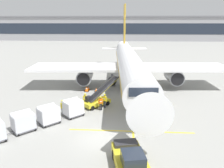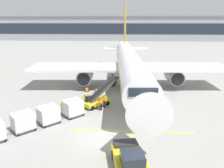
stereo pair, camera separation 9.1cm
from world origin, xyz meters
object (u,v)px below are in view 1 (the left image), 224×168
baggage_cart_second (48,114)px  baggage_cart_third (23,121)px  baggage_cart_lead (73,107)px  safety_cone_engine_keepout (86,89)px  pushback_tug (131,160)px  ground_crew_marshaller (101,102)px  parked_airplane (129,64)px  ground_crew_by_carts (63,106)px  safety_cone_nose_mark (96,90)px  belt_loader (98,99)px  safety_cone_wingtip (88,88)px  ground_crew_wingwalker (105,100)px  ground_crew_by_loader (85,99)px

baggage_cart_second → baggage_cart_third: 2.55m
baggage_cart_lead → baggage_cart_third: 5.46m
safety_cone_engine_keepout → baggage_cart_second: bearing=-100.1°
pushback_tug → ground_crew_marshaller: (-3.32, 10.87, 0.17)m
baggage_cart_second → ground_crew_marshaller: size_ratio=1.46×
parked_airplane → baggage_cart_third: 18.84m
ground_crew_by_carts → safety_cone_nose_mark: ground_crew_by_carts is taller
baggage_cart_third → ground_crew_by_carts: baggage_cart_third is taller
belt_loader → ground_crew_marshaller: belt_loader is taller
baggage_cart_third → safety_cone_wingtip: size_ratio=4.24×
baggage_cart_third → safety_cone_engine_keepout: (3.83, 12.78, -0.62)m
parked_airplane → baggage_cart_third: size_ratio=15.89×
safety_cone_nose_mark → ground_crew_wingwalker: bearing=-73.2°
ground_crew_by_carts → safety_cone_wingtip: 9.62m
baggage_cart_third → pushback_tug: size_ratio=0.54×
safety_cone_engine_keepout → safety_cone_nose_mark: size_ratio=1.26×
ground_crew_marshaller → safety_cone_wingtip: ground_crew_marshaller is taller
baggage_cart_lead → safety_cone_wingtip: baggage_cart_lead is taller
baggage_cart_third → safety_cone_wingtip: 14.11m
baggage_cart_lead → ground_crew_by_carts: (-1.24, 0.22, -0.00)m
ground_crew_marshaller → safety_cone_engine_keepout: (-2.98, 7.18, -0.62)m
ground_crew_wingwalker → safety_cone_nose_mark: size_ratio=2.85×
parked_airplane → ground_crew_by_carts: 14.08m
baggage_cart_lead → ground_crew_by_carts: 1.26m
ground_crew_by_loader → safety_cone_wingtip: bearing=96.4°
belt_loader → baggage_cart_third: size_ratio=1.79×
baggage_cart_second → ground_crew_marshaller: baggage_cart_second is taller
ground_crew_marshaller → ground_crew_wingwalker: bearing=66.9°
ground_crew_wingwalker → ground_crew_by_loader: bearing=177.9°
ground_crew_by_carts → safety_cone_wingtip: bearing=82.2°
belt_loader → ground_crew_wingwalker: belt_loader is taller
belt_loader → ground_crew_by_loader: 1.56m
parked_airplane → belt_loader: 9.81m
parked_airplane → ground_crew_wingwalker: (-3.04, -9.09, -2.67)m
ground_crew_wingwalker → ground_crew_by_carts: bearing=-151.0°
ground_crew_by_carts → ground_crew_marshaller: 4.41m
parked_airplane → baggage_cart_lead: size_ratio=15.89×
parked_airplane → ground_crew_marshaller: bearing=-108.9°
baggage_cart_third → ground_crew_by_loader: 8.14m
parked_airplane → ground_crew_by_carts: parked_airplane is taller
parked_airplane → safety_cone_nose_mark: parked_airplane is taller
pushback_tug → ground_crew_by_loader: pushback_tug is taller
ground_crew_marshaller → baggage_cart_second: bearing=-142.2°
belt_loader → ground_crew_wingwalker: size_ratio=2.61×
safety_cone_engine_keepout → safety_cone_wingtip: (0.17, 0.73, -0.09)m
ground_crew_by_carts → safety_cone_nose_mark: size_ratio=2.85×
parked_airplane → pushback_tug: parked_airplane is taller
ground_crew_wingwalker → safety_cone_engine_keepout: (-3.36, 6.28, -0.62)m
baggage_cart_lead → pushback_tug: (6.20, -9.05, -0.17)m
baggage_cart_second → baggage_cart_third: bearing=-136.6°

